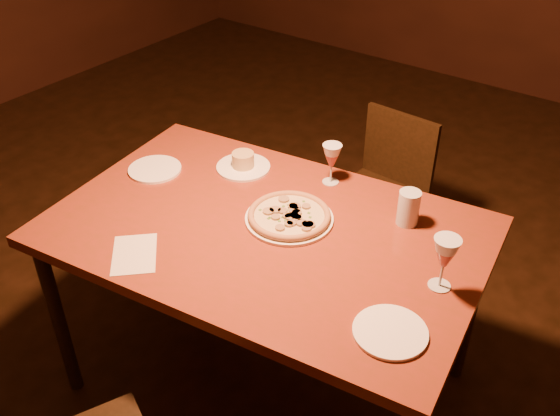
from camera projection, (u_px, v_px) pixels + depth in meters
The scene contains 11 objects.
floor at pixel (215, 367), 2.63m from camera, with size 7.00×7.00×0.00m, color #331D11.
dining_table at pixel (266, 243), 2.17m from camera, with size 1.57×1.12×0.78m.
chair_far at pixel (384, 186), 2.98m from camera, with size 0.40×0.40×0.77m.
pizza_plate at pixel (289, 216), 2.15m from camera, with size 0.31×0.31×0.03m.
ramekin_saucer at pixel (243, 163), 2.44m from camera, with size 0.21×0.21×0.07m.
wine_glass_far at pixel (331, 164), 2.32m from camera, with size 0.07×0.07×0.16m, color #A14443, non-canonical shape.
wine_glass_right at pixel (444, 263), 1.83m from camera, with size 0.08×0.08×0.18m, color #A14443, non-canonical shape.
water_tumbler at pixel (409, 208), 2.12m from camera, with size 0.08×0.08×0.13m, color silver.
side_plate_left at pixel (155, 169), 2.43m from camera, with size 0.21×0.21×0.01m, color white.
side_plate_near at pixel (390, 332), 1.72m from camera, with size 0.21×0.21×0.01m, color white.
menu_card at pixel (134, 254), 2.01m from camera, with size 0.14×0.20×0.00m, color silver.
Camera 1 is at (1.27, -1.27, 2.06)m, focal length 40.00 mm.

